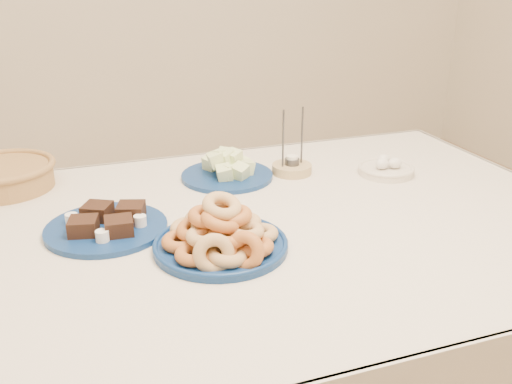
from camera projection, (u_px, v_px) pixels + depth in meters
dining_table at (249, 263)px, 1.39m from camera, size 1.71×1.11×0.75m
donut_platter at (221, 235)px, 1.21m from camera, size 0.36×0.36×0.13m
melon_plate at (228, 170)px, 1.62m from camera, size 0.31×0.31×0.09m
brownie_plate at (107, 225)px, 1.31m from camera, size 0.33×0.33×0.05m
wicker_basket at (3, 175)px, 1.55m from camera, size 0.34×0.34×0.07m
candle_holder at (292, 167)px, 1.66m from camera, size 0.14×0.14×0.19m
egg_bowl at (386, 169)px, 1.66m from camera, size 0.17×0.17×0.05m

